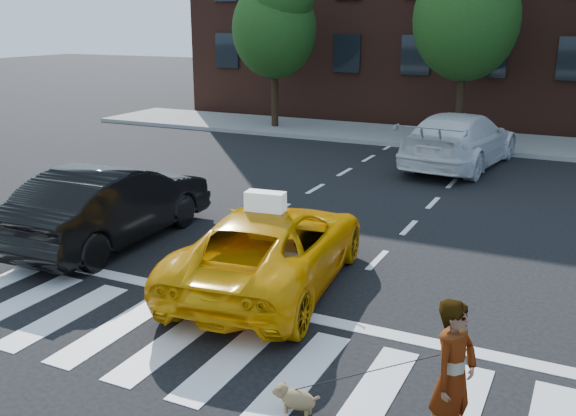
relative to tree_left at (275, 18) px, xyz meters
The scene contains 12 objects.
ground 18.90m from the tree_left, 67.71° to the right, with size 120.00×120.00×0.00m, color black.
crosswalk 18.90m from the tree_left, 67.71° to the right, with size 13.00×2.40×0.01m, color silver.
stop_line 17.47m from the tree_left, 65.65° to the right, with size 12.00×0.30×0.01m, color silver.
sidewalk_far 8.24m from the tree_left, ahead, with size 30.00×4.00×0.15m, color slate.
tree_left is the anchor object (origin of this frame).
tree_mid 7.51m from the tree_left, ahead, with size 3.69×3.69×7.10m.
taxi 16.65m from the tree_left, 63.34° to the right, with size 2.29×4.97×1.38m, color orange.
black_sedan 14.79m from the tree_left, 76.49° to the right, with size 1.71×4.90×1.61m, color black.
white_suv 9.75m from the tree_left, 24.11° to the right, with size 2.35×5.78×1.68m, color silver.
woman 21.07m from the tree_left, 58.01° to the right, with size 0.62×0.41×1.71m, color #999999.
dog 20.46m from the tree_left, 62.47° to the right, with size 0.60×0.24×0.34m.
taxi_sign 16.65m from the tree_left, 63.65° to the right, with size 0.65×0.28×0.32m, color white.
Camera 1 is at (5.05, -6.62, 4.40)m, focal length 40.00 mm.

